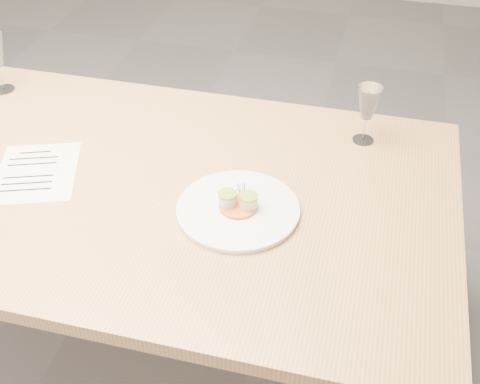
% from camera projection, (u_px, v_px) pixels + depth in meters
% --- Properties ---
extents(ground, '(7.00, 7.00, 0.00)m').
position_uv_depth(ground, '(71.00, 329.00, 2.17)').
color(ground, slate).
rests_on(ground, ground).
extents(dining_table, '(2.40, 1.00, 0.75)m').
position_uv_depth(dining_table, '(29.00, 180.00, 1.75)').
color(dining_table, tan).
rests_on(dining_table, ground).
extents(dinner_plate, '(0.31, 0.31, 0.08)m').
position_uv_depth(dinner_plate, '(238.00, 208.00, 1.52)').
color(dinner_plate, white).
rests_on(dinner_plate, dining_table).
extents(recipe_sheet, '(0.29, 0.33, 0.00)m').
position_uv_depth(recipe_sheet, '(37.00, 172.00, 1.66)').
color(recipe_sheet, white).
rests_on(recipe_sheet, dining_table).
extents(wine_glass_2, '(0.07, 0.07, 0.18)m').
position_uv_depth(wine_glass_2, '(368.00, 104.00, 1.71)').
color(wine_glass_2, white).
rests_on(wine_glass_2, dining_table).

